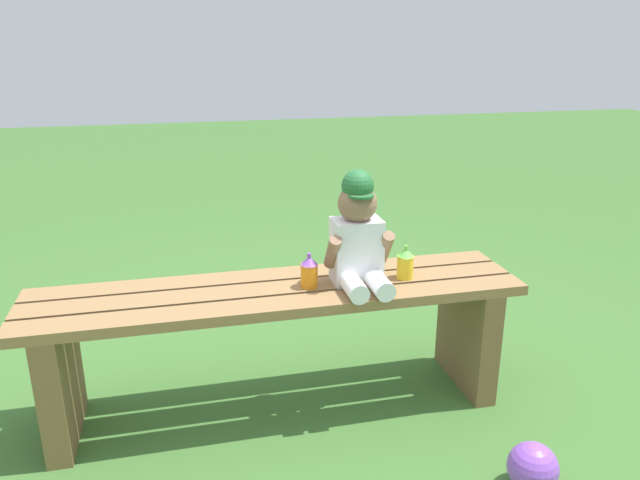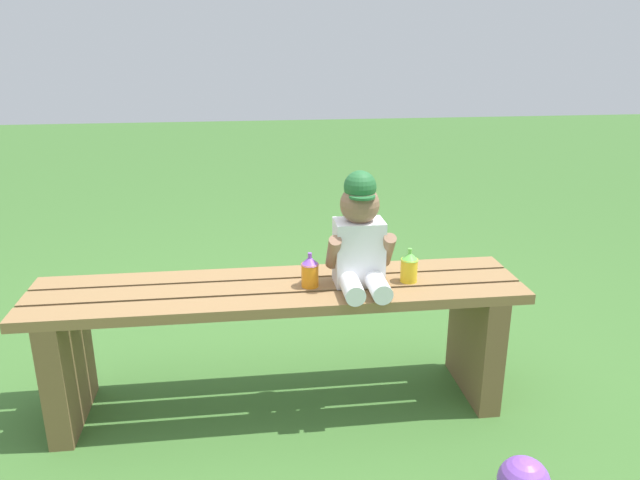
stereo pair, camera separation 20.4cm
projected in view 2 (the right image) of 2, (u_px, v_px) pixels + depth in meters
ground_plane at (281, 403)px, 2.28m from camera, size 16.00×16.00×0.00m
park_bench at (279, 324)px, 2.18m from camera, size 1.72×0.38×0.48m
child_figure at (360, 237)px, 2.08m from camera, size 0.23×0.27×0.40m
sippy_cup_left at (310, 271)px, 2.10m from camera, size 0.06×0.06×0.12m
sippy_cup_right at (409, 266)px, 2.15m from camera, size 0.06×0.06×0.12m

